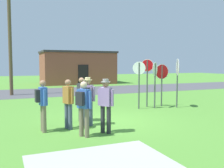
# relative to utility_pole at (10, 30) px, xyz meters

# --- Properties ---
(ground_plane) EXTENTS (80.00, 80.00, 0.00)m
(ground_plane) POSITION_rel_utility_pole_xyz_m (3.20, -10.26, -4.52)
(ground_plane) COLOR #518E33
(street_asphalt) EXTENTS (60.00, 6.40, 0.01)m
(street_asphalt) POSITION_rel_utility_pole_xyz_m (3.20, 0.96, -4.51)
(street_asphalt) COLOR #4C4C51
(street_asphalt) RESTS_ON ground
(concrete_path) EXTENTS (3.20, 2.40, 0.01)m
(concrete_path) POSITION_rel_utility_pole_xyz_m (1.49, -14.13, -4.52)
(concrete_path) COLOR #ADAAA3
(concrete_path) RESTS_ON ground
(building_background) EXTENTS (7.94, 4.53, 3.55)m
(building_background) POSITION_rel_utility_pole_xyz_m (7.12, 8.55, -2.74)
(building_background) COLOR brown
(building_background) RESTS_ON ground
(utility_pole) EXTENTS (1.80, 0.24, 8.67)m
(utility_pole) POSITION_rel_utility_pole_xyz_m (0.00, 0.00, 0.00)
(utility_pole) COLOR brown
(utility_pole) RESTS_ON ground
(stop_sign_low_front) EXTENTS (0.51, 0.39, 2.45)m
(stop_sign_low_front) POSITION_rel_utility_pole_xyz_m (6.31, -7.90, -2.89)
(stop_sign_low_front) COLOR #474C4C
(stop_sign_low_front) RESTS_ON ground
(stop_sign_center_cluster) EXTENTS (0.51, 0.38, 2.32)m
(stop_sign_center_cluster) POSITION_rel_utility_pole_xyz_m (5.62, -8.31, -2.98)
(stop_sign_center_cluster) COLOR #474C4C
(stop_sign_center_cluster) RESTS_ON ground
(stop_sign_leaning_left) EXTENTS (0.55, 0.45, 2.30)m
(stop_sign_leaning_left) POSITION_rel_utility_pole_xyz_m (6.44, -8.44, -2.96)
(stop_sign_leaning_left) COLOR #474C4C
(stop_sign_leaning_left) RESTS_ON ground
(stop_sign_far_back) EXTENTS (0.79, 0.07, 2.20)m
(stop_sign_far_back) POSITION_rel_utility_pole_xyz_m (7.09, -8.07, -3.01)
(stop_sign_far_back) COLOR #474C4C
(stop_sign_far_back) RESTS_ON ground
(stop_sign_rear_left) EXTENTS (0.40, 0.76, 2.47)m
(stop_sign_rear_left) POSITION_rel_utility_pole_xyz_m (7.58, -8.71, -2.81)
(stop_sign_rear_left) COLOR #474C4C
(stop_sign_rear_left) RESTS_ON ground
(person_in_teal) EXTENTS (0.33, 0.54, 1.69)m
(person_in_teal) POSITION_rel_utility_pole_xyz_m (1.52, -10.82, -3.57)
(person_in_teal) COLOR #4C5670
(person_in_teal) RESTS_ON ground
(person_with_sunhat) EXTENTS (0.40, 0.46, 1.74)m
(person_with_sunhat) POSITION_rel_utility_pole_xyz_m (2.50, -11.80, -3.53)
(person_with_sunhat) COLOR #2D2D33
(person_with_sunhat) RESTS_ON ground
(person_in_blue) EXTENTS (0.30, 0.56, 1.69)m
(person_in_blue) POSITION_rel_utility_pole_xyz_m (2.26, -9.88, -3.57)
(person_in_blue) COLOR #2D2D33
(person_in_blue) RESTS_ON ground
(person_in_dark_shirt) EXTENTS (0.48, 0.47, 1.74)m
(person_in_dark_shirt) POSITION_rel_utility_pole_xyz_m (2.26, -10.64, -3.51)
(person_in_dark_shirt) COLOR #4C5670
(person_in_dark_shirt) RESTS_ON ground
(person_on_left) EXTENTS (0.37, 0.57, 1.69)m
(person_on_left) POSITION_rel_utility_pole_xyz_m (0.67, -10.86, -3.54)
(person_on_left) COLOR #7A6B56
(person_on_left) RESTS_ON ground
(person_holding_notes) EXTENTS (0.46, 0.50, 1.69)m
(person_holding_notes) POSITION_rel_utility_pole_xyz_m (1.73, -11.94, -3.54)
(person_holding_notes) COLOR #7A6B56
(person_holding_notes) RESTS_ON ground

